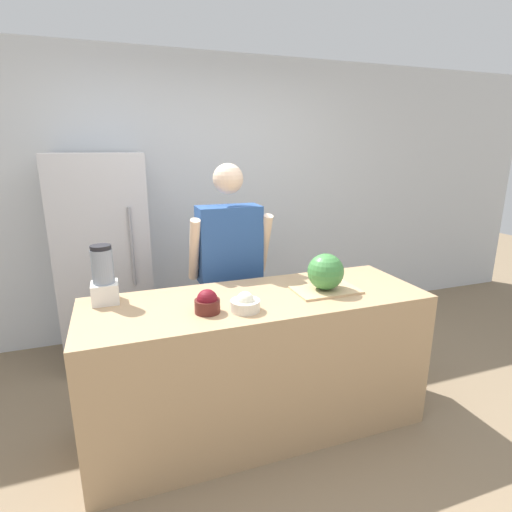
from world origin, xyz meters
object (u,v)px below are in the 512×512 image
at_px(watermelon, 326,272).
at_px(bowl_cherries, 207,303).
at_px(bowl_cream, 245,304).
at_px(blender, 104,277).
at_px(person, 229,275).
at_px(refrigerator, 105,260).

distance_m(watermelon, bowl_cherries, 0.78).
xyz_separation_m(watermelon, bowl_cream, (-0.57, -0.13, -0.09)).
bearing_deg(bowl_cherries, blender, 146.75).
bearing_deg(bowl_cream, watermelon, 12.83).
height_order(person, watermelon, person).
height_order(person, bowl_cherries, person).
bearing_deg(refrigerator, watermelon, -45.57).
bearing_deg(bowl_cherries, refrigerator, 110.88).
distance_m(bowl_cherries, blender, 0.64).
bearing_deg(refrigerator, blender, -89.00).
xyz_separation_m(bowl_cream, blender, (-0.73, 0.39, 0.11)).
bearing_deg(watermelon, blender, 168.61).
height_order(refrigerator, person, refrigerator).
bearing_deg(bowl_cherries, bowl_cream, -13.04).
height_order(bowl_cream, blender, blender).
bearing_deg(person, bowl_cherries, -114.39).
bearing_deg(person, refrigerator, 142.03).
bearing_deg(refrigerator, bowl_cream, -63.13).
height_order(bowl_cherries, bowl_cream, bowl_cherries).
distance_m(person, bowl_cherries, 0.82).
xyz_separation_m(person, watermelon, (0.44, -0.66, 0.17)).
xyz_separation_m(bowl_cherries, bowl_cream, (0.20, -0.05, -0.01)).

